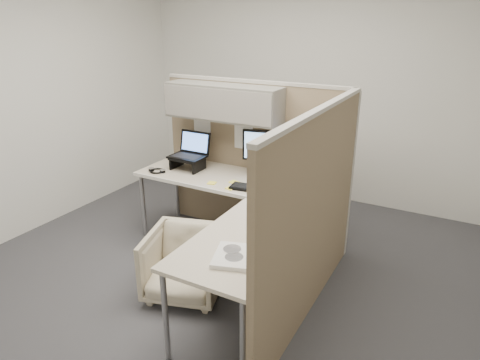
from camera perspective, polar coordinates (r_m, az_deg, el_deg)
The scene contains 19 objects.
ground at distance 4.01m, azimuth -3.04°, elevation -12.31°, with size 4.50×4.50×0.00m, color #37373C.
partition_back at distance 4.32m, azimuth -0.00°, elevation 6.19°, with size 2.00×0.36×1.63m.
partition_right at distance 3.22m, azimuth 9.86°, elevation -4.72°, with size 0.07×2.03×1.63m.
desk at distance 3.72m, azimuth -0.58°, elevation -3.01°, with size 2.00×1.98×0.73m.
office_chair at distance 3.62m, azimuth -7.35°, elevation -10.61°, with size 0.60×0.57×0.62m, color #C3B09B.
monitor_left at distance 4.11m, azimuth 3.36°, elevation 4.01°, with size 0.44×0.20×0.47m.
monitor_right at distance 3.77m, azimuth 9.33°, elevation 2.18°, with size 0.34×0.33×0.47m.
laptop_station at distance 4.42m, azimuth -6.79°, elevation 3.30°, with size 0.35×0.30×0.37m.
keyboard at distance 3.87m, azimuth 2.17°, elevation -1.19°, with size 0.48×0.16×0.02m, color black.
mouse at distance 3.69m, azimuth 7.40°, elevation -2.42°, with size 0.09×0.06×0.03m, color black.
travel_mug at distance 4.01m, azimuth 6.37°, elevation 0.58°, with size 0.08×0.08×0.17m.
soda_can_green at distance 3.64m, azimuth 8.99°, elevation -2.06°, with size 0.07×0.07×0.12m, color black.
soda_can_silver at distance 3.82m, azimuth 7.33°, elevation -0.84°, with size 0.07×0.07×0.12m, color #268C1E.
sticky_note_d at distance 4.05m, azimuth -0.81°, elevation -0.27°, with size 0.08×0.08×0.01m, color #FFED43.
sticky_note_b at distance 3.90m, azimuth -1.30°, elevation -1.10°, with size 0.08×0.08×0.01m, color #FFED43.
sticky_note_a at distance 4.03m, azimuth -3.77°, elevation -0.39°, with size 0.08×0.08×0.01m, color #FFED43.
headphones at distance 4.40m, azimuth -11.01°, elevation 1.23°, with size 0.19×0.17×0.03m.
paper_stack at distance 2.81m, azimuth -0.85°, elevation -10.10°, with size 0.33×0.37×0.03m.
desk_clock at distance 3.10m, azimuth 3.69°, elevation -6.38°, with size 0.07×0.10×0.09m.
Camera 1 is at (1.79, -2.84, 2.19)m, focal length 32.00 mm.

